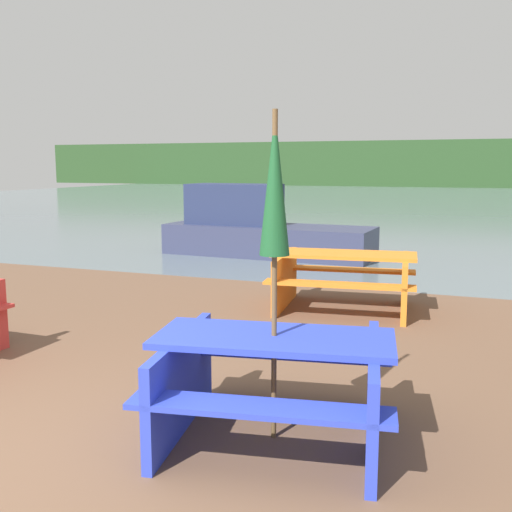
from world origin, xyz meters
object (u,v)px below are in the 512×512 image
picnic_table_orange (343,275)px  umbrella_darkgreen (275,190)px  picnic_table_blue (274,376)px  boat (258,230)px

picnic_table_orange → umbrella_darkgreen: size_ratio=0.88×
picnic_table_blue → picnic_table_orange: size_ratio=0.92×
umbrella_darkgreen → boat: size_ratio=0.51×
picnic_table_orange → boat: size_ratio=0.45×
picnic_table_blue → umbrella_darkgreen: size_ratio=0.81×
picnic_table_blue → boat: size_ratio=0.41×
umbrella_darkgreen → boat: 8.69m
picnic_table_orange → umbrella_darkgreen: umbrella_darkgreen is taller
picnic_table_blue → boat: (-3.09, 8.04, 0.09)m
picnic_table_blue → picnic_table_orange: picnic_table_orange is taller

